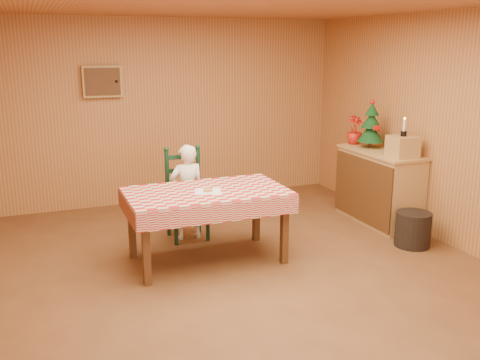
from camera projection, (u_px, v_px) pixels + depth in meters
name	position (u px, v px, depth m)	size (l,w,h in m)	color
ground	(247.00, 279.00, 5.23)	(6.00, 6.00, 0.00)	brown
cabin_walls	(227.00, 86.00, 5.26)	(5.10, 6.05, 2.65)	#B77A42
dining_table	(207.00, 198.00, 5.52)	(1.66, 0.96, 0.77)	#533016
ladder_chair	(186.00, 196.00, 6.27)	(0.44, 0.40, 1.08)	black
seated_child	(187.00, 192.00, 6.20)	(0.41, 0.27, 1.12)	white
napkin	(208.00, 191.00, 5.45)	(0.26, 0.26, 0.00)	white
donut	(208.00, 190.00, 5.45)	(0.10, 0.10, 0.03)	#C38F46
shelf_unit	(379.00, 187.00, 6.82)	(0.54, 1.24, 0.93)	tan
crate	(403.00, 147.00, 6.32)	(0.30, 0.30, 0.25)	tan
christmas_tree	(371.00, 126.00, 6.87)	(0.34, 0.34, 0.62)	#533016
flower_arrangement	(354.00, 130.00, 7.15)	(0.21, 0.21, 0.38)	#B31A10
candle_set	(404.00, 131.00, 6.28)	(0.07, 0.07, 0.22)	black
storage_bin	(413.00, 229.00, 6.04)	(0.40, 0.40, 0.40)	black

